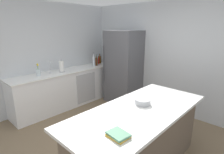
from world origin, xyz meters
TOP-DOWN VIEW (x-y plane):
  - ground_plane at (0.00, 0.00)m, footprint 7.20×7.20m
  - wall_rear at (0.00, 2.25)m, footprint 6.00×0.10m
  - wall_left at (-2.45, 0.00)m, footprint 0.10×6.00m
  - counter_run_left at (-2.09, 0.68)m, footprint 0.65×2.86m
  - kitchen_island at (0.54, 0.12)m, footprint 0.97×2.26m
  - refrigerator at (-1.21, 1.86)m, footprint 0.86×0.71m
  - sink_faucet at (-2.14, 0.26)m, footprint 0.15×0.05m
  - flower_vase at (-2.10, -0.05)m, footprint 0.09×0.09m
  - paper_towel_roll at (-2.05, 0.52)m, footprint 0.14×0.14m
  - wine_bottle at (-2.05, 1.99)m, footprint 0.07×0.07m
  - whiskey_bottle at (-2.17, 1.90)m, footprint 0.08×0.08m
  - hot_sauce_bottle at (-2.14, 1.82)m, footprint 0.05×0.05m
  - gin_bottle at (-2.10, 1.71)m, footprint 0.08×0.08m
  - syrup_bottle at (-2.01, 1.62)m, footprint 0.07×0.07m
  - soda_bottle at (-2.02, 1.53)m, footprint 0.07×0.07m
  - cookbook_stack at (0.75, -0.56)m, footprint 0.24×0.20m
  - mixing_bowl at (0.47, 0.29)m, footprint 0.23×0.23m

SIDE VIEW (x-z plane):
  - ground_plane at x=0.00m, z-range 0.00..0.00m
  - kitchen_island at x=0.54m, z-range 0.01..0.93m
  - counter_run_left at x=-2.09m, z-range 0.00..0.94m
  - cookbook_stack at x=0.75m, z-range 0.92..0.97m
  - refrigerator at x=-1.21m, z-range 0.00..1.92m
  - mixing_bowl at x=0.47m, z-range 0.92..1.00m
  - hot_sauce_bottle at x=-2.14m, z-range 0.92..1.14m
  - flower_vase at x=-2.10m, z-range 0.89..1.18m
  - syrup_bottle at x=-2.01m, z-range 0.91..1.19m
  - gin_bottle at x=-2.10m, z-range 0.91..1.19m
  - whiskey_bottle at x=-2.17m, z-range 0.91..1.20m
  - paper_towel_roll at x=-2.05m, z-range 0.92..1.23m
  - wine_bottle at x=-2.05m, z-range 0.91..1.24m
  - soda_bottle at x=-2.02m, z-range 0.90..1.27m
  - sink_faucet at x=-2.14m, z-range 0.95..1.25m
  - wall_rear at x=0.00m, z-range 0.00..2.60m
  - wall_left at x=-2.45m, z-range 0.00..2.60m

